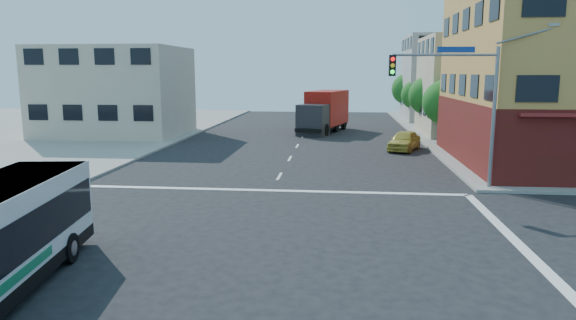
# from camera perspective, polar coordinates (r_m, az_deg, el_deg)

# --- Properties ---
(ground) EXTENTS (120.00, 120.00, 0.00)m
(ground) POSITION_cam_1_polar(r_m,az_deg,el_deg) (16.50, -6.42, -10.91)
(ground) COLOR black
(ground) RESTS_ON ground
(building_east_near) EXTENTS (12.06, 10.06, 9.00)m
(building_east_near) POSITION_cam_1_polar(r_m,az_deg,el_deg) (50.92, 21.55, 7.65)
(building_east_near) COLOR #BEAE91
(building_east_near) RESTS_ON ground
(building_east_far) EXTENTS (12.06, 10.06, 10.00)m
(building_east_far) POSITION_cam_1_polar(r_m,az_deg,el_deg) (64.50, 18.24, 8.60)
(building_east_far) COLOR #A1A19C
(building_east_far) RESTS_ON ground
(building_west) EXTENTS (12.06, 10.06, 8.00)m
(building_west) POSITION_cam_1_polar(r_m,az_deg,el_deg) (49.47, -18.64, 7.20)
(building_west) COLOR #C1B5A0
(building_west) RESTS_ON ground
(signal_mast_ne) EXTENTS (7.91, 1.13, 8.07)m
(signal_mast_ne) POSITION_cam_1_polar(r_m,az_deg,el_deg) (26.32, 18.54, 7.48)
(signal_mast_ne) COLOR slate
(signal_mast_ne) RESTS_ON ground
(street_tree_a) EXTENTS (3.60, 3.60, 5.53)m
(street_tree_a) POSITION_cam_1_polar(r_m,az_deg,el_deg) (43.88, 17.17, 6.46)
(street_tree_a) COLOR #352113
(street_tree_a) RESTS_ON ground
(street_tree_b) EXTENTS (3.80, 3.80, 5.79)m
(street_tree_b) POSITION_cam_1_polar(r_m,az_deg,el_deg) (51.74, 15.46, 7.17)
(street_tree_b) COLOR #352113
(street_tree_b) RESTS_ON ground
(street_tree_c) EXTENTS (3.40, 3.40, 5.29)m
(street_tree_c) POSITION_cam_1_polar(r_m,az_deg,el_deg) (59.65, 14.18, 7.25)
(street_tree_c) COLOR #352113
(street_tree_c) RESTS_ON ground
(street_tree_d) EXTENTS (4.00, 4.00, 6.03)m
(street_tree_d) POSITION_cam_1_polar(r_m,az_deg,el_deg) (67.56, 13.23, 7.91)
(street_tree_d) COLOR #352113
(street_tree_d) RESTS_ON ground
(box_truck) EXTENTS (4.91, 9.13, 3.95)m
(box_truck) POSITION_cam_1_polar(r_m,az_deg,el_deg) (50.03, 4.00, 5.31)
(box_truck) COLOR #242429
(box_truck) RESTS_ON ground
(parked_car) EXTENTS (3.19, 4.68, 1.48)m
(parked_car) POSITION_cam_1_polar(r_m,az_deg,el_deg) (39.24, 12.80, 2.13)
(parked_car) COLOR gold
(parked_car) RESTS_ON ground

